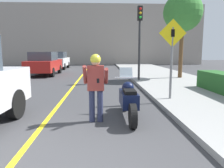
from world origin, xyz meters
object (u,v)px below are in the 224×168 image
(person_biker, at_px, (96,81))
(parked_car_white, at_px, (57,60))
(motorcycle, at_px, (128,99))
(parked_car_red, at_px, (44,63))
(traffic_light, at_px, (140,30))
(crossing_sign, at_px, (172,51))
(street_tree, at_px, (183,13))

(person_biker, bearing_deg, parked_car_white, 104.06)
(motorcycle, height_order, parked_car_red, parked_car_red)
(person_biker, bearing_deg, parked_car_red, 110.15)
(motorcycle, relative_size, person_biker, 1.30)
(parked_car_red, distance_m, parked_car_white, 5.83)
(traffic_light, xyz_separation_m, parked_car_red, (-6.23, 4.09, -2.04))
(motorcycle, distance_m, person_biker, 1.02)
(motorcycle, bearing_deg, crossing_sign, 45.48)
(motorcycle, xyz_separation_m, parked_car_red, (-4.83, 10.63, 0.37))
(person_biker, height_order, parked_car_red, parked_car_red)
(person_biker, distance_m, crossing_sign, 3.21)
(traffic_light, relative_size, street_tree, 0.80)
(person_biker, height_order, street_tree, street_tree)
(person_biker, bearing_deg, traffic_light, 71.83)
(crossing_sign, bearing_deg, motorcycle, -134.52)
(street_tree, relative_size, parked_car_white, 1.19)
(parked_car_red, bearing_deg, street_tree, -19.06)
(motorcycle, xyz_separation_m, street_tree, (4.11, 7.55, 3.47))
(crossing_sign, height_order, traffic_light, traffic_light)
(crossing_sign, bearing_deg, street_tree, 67.21)
(parked_car_red, bearing_deg, parked_car_white, 91.88)
(motorcycle, bearing_deg, street_tree, 61.44)
(parked_car_white, bearing_deg, street_tree, -44.32)
(person_biker, xyz_separation_m, traffic_light, (2.23, 6.81, 1.88))
(parked_car_white, bearing_deg, parked_car_red, -88.12)
(motorcycle, relative_size, traffic_light, 0.54)
(crossing_sign, xyz_separation_m, street_tree, (2.47, 5.88, 2.24))
(parked_car_white, bearing_deg, traffic_light, -57.08)
(parked_car_white, bearing_deg, motorcycle, -73.03)
(crossing_sign, bearing_deg, parked_car_white, 114.22)
(motorcycle, height_order, crossing_sign, crossing_sign)
(traffic_light, height_order, parked_car_red, traffic_light)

